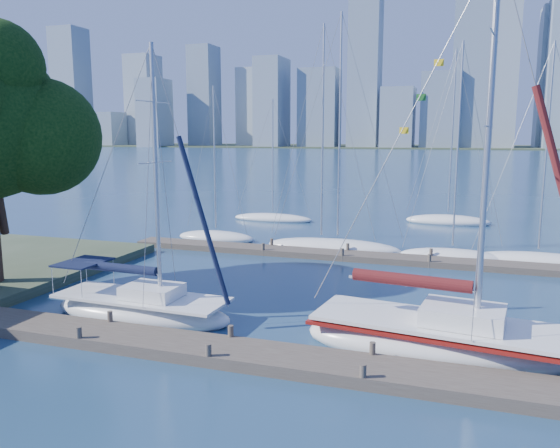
% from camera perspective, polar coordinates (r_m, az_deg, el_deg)
% --- Properties ---
extents(ground, '(700.00, 700.00, 0.00)m').
position_cam_1_polar(ground, '(19.14, -6.25, -13.63)').
color(ground, navy).
rests_on(ground, ground).
extents(near_dock, '(26.00, 2.00, 0.40)m').
position_cam_1_polar(near_dock, '(19.06, -6.26, -13.08)').
color(near_dock, '#443A32').
rests_on(near_dock, ground).
extents(far_dock, '(30.00, 1.80, 0.36)m').
position_cam_1_polar(far_dock, '(33.25, 8.50, -3.40)').
color(far_dock, '#443A32').
rests_on(far_dock, ground).
extents(far_shore, '(800.00, 100.00, 1.50)m').
position_cam_1_polar(far_shore, '(336.15, 17.21, 7.65)').
color(far_shore, '#38472D').
rests_on(far_shore, ground).
extents(sailboat_navy, '(7.95, 2.84, 11.41)m').
position_cam_1_polar(sailboat_navy, '(23.17, -14.30, -7.39)').
color(sailboat_navy, white).
rests_on(sailboat_navy, ground).
extents(sailboat_maroon, '(9.76, 4.24, 13.77)m').
position_cam_1_polar(sailboat_maroon, '(19.85, 16.65, -10.05)').
color(sailboat_maroon, white).
rests_on(sailboat_maroon, ground).
extents(bg_boat_0, '(6.10, 3.76, 11.05)m').
position_cam_1_polar(bg_boat_0, '(39.15, -6.69, -1.34)').
color(bg_boat_0, white).
rests_on(bg_boat_0, ground).
extents(bg_boat_1, '(7.48, 3.24, 14.53)m').
position_cam_1_polar(bg_boat_1, '(35.67, 4.34, -2.28)').
color(bg_boat_1, white).
rests_on(bg_boat_1, ground).
extents(bg_boat_2, '(8.46, 3.68, 15.16)m').
position_cam_1_polar(bg_boat_2, '(35.46, 6.04, -2.37)').
color(bg_boat_2, white).
rests_on(bg_boat_2, ground).
extents(bg_boat_3, '(6.44, 4.16, 13.02)m').
position_cam_1_polar(bg_boat_3, '(34.46, 17.55, -3.16)').
color(bg_boat_3, white).
rests_on(bg_boat_3, ground).
extents(bg_boat_4, '(7.86, 3.84, 12.81)m').
position_cam_1_polar(bg_boat_4, '(35.08, 25.34, -3.43)').
color(bg_boat_4, white).
rests_on(bg_boat_4, ground).
extents(bg_boat_6, '(7.35, 2.95, 10.70)m').
position_cam_1_polar(bg_boat_6, '(47.73, -0.75, 0.61)').
color(bg_boat_6, white).
rests_on(bg_boat_6, ground).
extents(bg_boat_7, '(7.08, 2.74, 14.62)m').
position_cam_1_polar(bg_boat_7, '(48.24, 17.14, 0.38)').
color(bg_boat_7, white).
rests_on(bg_boat_7, ground).
extents(skyline, '(502.75, 51.31, 120.07)m').
position_cam_1_polar(skyline, '(308.11, 22.23, 13.92)').
color(skyline, gray).
rests_on(skyline, ground).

